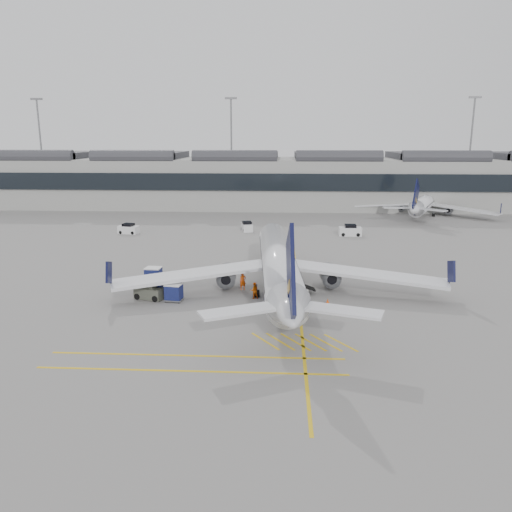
{
  "coord_description": "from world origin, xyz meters",
  "views": [
    {
      "loc": [
        8.25,
        -44.11,
        15.95
      ],
      "look_at": [
        5.61,
        5.44,
        4.0
      ],
      "focal_mm": 35.0,
      "sensor_mm": 36.0,
      "label": 1
    }
  ],
  "objects_px": {
    "ramp_agent_a": "(243,281)",
    "pushback_tug": "(150,292)",
    "airliner_main": "(279,265)",
    "belt_loader": "(287,290)",
    "ramp_agent_b": "(254,290)",
    "baggage_cart_a": "(275,291)"
  },
  "relations": [
    {
      "from": "airliner_main",
      "to": "ramp_agent_a",
      "type": "bearing_deg",
      "value": 167.98
    },
    {
      "from": "belt_loader",
      "to": "pushback_tug",
      "type": "bearing_deg",
      "value": -178.86
    },
    {
      "from": "ramp_agent_a",
      "to": "pushback_tug",
      "type": "bearing_deg",
      "value": 175.79
    },
    {
      "from": "belt_loader",
      "to": "ramp_agent_a",
      "type": "relative_size",
      "value": 2.54
    },
    {
      "from": "belt_loader",
      "to": "ramp_agent_a",
      "type": "bearing_deg",
      "value": 155.01
    },
    {
      "from": "baggage_cart_a",
      "to": "ramp_agent_b",
      "type": "bearing_deg",
      "value": 173.11
    },
    {
      "from": "ramp_agent_b",
      "to": "baggage_cart_a",
      "type": "bearing_deg",
      "value": 150.86
    },
    {
      "from": "baggage_cart_a",
      "to": "pushback_tug",
      "type": "relative_size",
      "value": 0.67
    },
    {
      "from": "airliner_main",
      "to": "ramp_agent_b",
      "type": "xyz_separation_m",
      "value": [
        -2.43,
        -2.32,
        -2.1
      ]
    },
    {
      "from": "ramp_agent_b",
      "to": "pushback_tug",
      "type": "bearing_deg",
      "value": -7.68
    },
    {
      "from": "airliner_main",
      "to": "belt_loader",
      "type": "relative_size",
      "value": 7.7
    },
    {
      "from": "baggage_cart_a",
      "to": "ramp_agent_a",
      "type": "bearing_deg",
      "value": 145.39
    },
    {
      "from": "pushback_tug",
      "to": "ramp_agent_b",
      "type": "bearing_deg",
      "value": 21.24
    },
    {
      "from": "baggage_cart_a",
      "to": "ramp_agent_b",
      "type": "distance_m",
      "value": 2.18
    },
    {
      "from": "airliner_main",
      "to": "belt_loader",
      "type": "bearing_deg",
      "value": -51.65
    },
    {
      "from": "airliner_main",
      "to": "pushback_tug",
      "type": "relative_size",
      "value": 11.53
    },
    {
      "from": "belt_loader",
      "to": "baggage_cart_a",
      "type": "xyz_separation_m",
      "value": [
        -1.27,
        -2.01,
        0.5
      ]
    },
    {
      "from": "ramp_agent_b",
      "to": "pushback_tug",
      "type": "distance_m",
      "value": 10.47
    },
    {
      "from": "airliner_main",
      "to": "belt_loader",
      "type": "distance_m",
      "value": 2.72
    },
    {
      "from": "airliner_main",
      "to": "ramp_agent_a",
      "type": "xyz_separation_m",
      "value": [
        -3.81,
        0.56,
        -1.98
      ]
    },
    {
      "from": "belt_loader",
      "to": "pushback_tug",
      "type": "height_order",
      "value": "belt_loader"
    },
    {
      "from": "baggage_cart_a",
      "to": "belt_loader",
      "type": "bearing_deg",
      "value": 69.22
    }
  ]
}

